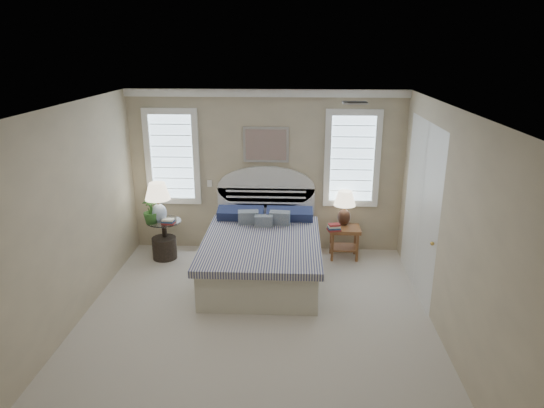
{
  "coord_description": "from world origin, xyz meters",
  "views": [
    {
      "loc": [
        0.47,
        -5.27,
        3.35
      ],
      "look_at": [
        0.17,
        1.0,
        1.29
      ],
      "focal_mm": 32.0,
      "sensor_mm": 36.0,
      "label": 1
    }
  ],
  "objects": [
    {
      "name": "wall_right",
      "position": [
        2.25,
        0.0,
        1.35
      ],
      "size": [
        0.02,
        5.0,
        2.7
      ],
      "primitive_type": "cube",
      "color": "beige",
      "rests_on": "floor"
    },
    {
      "name": "lamp_left",
      "position": [
        -1.7,
        2.0,
        1.03
      ],
      "size": [
        0.52,
        0.52,
        0.66
      ],
      "rotation": [
        0.0,
        0.0,
        0.35
      ],
      "color": "white",
      "rests_on": "side_table_left"
    },
    {
      "name": "window_right",
      "position": [
        1.4,
        2.48,
        1.6
      ],
      "size": [
        0.9,
        0.06,
        1.6
      ],
      "primitive_type": "cube",
      "color": "silver",
      "rests_on": "wall_back"
    },
    {
      "name": "closet_door",
      "position": [
        2.23,
        1.2,
        1.2
      ],
      "size": [
        0.02,
        1.8,
        2.4
      ],
      "primitive_type": "cube",
      "color": "silver",
      "rests_on": "floor"
    },
    {
      "name": "books_right",
      "position": [
        1.12,
        2.0,
        0.58
      ],
      "size": [
        0.23,
        0.18,
        0.11
      ],
      "rotation": [
        0.0,
        0.0,
        0.19
      ],
      "color": "maroon",
      "rests_on": "nightstand_right"
    },
    {
      "name": "bed",
      "position": [
        0.0,
        1.46,
        0.39
      ],
      "size": [
        1.72,
        2.28,
        1.47
      ],
      "color": "beige",
      "rests_on": "floor"
    },
    {
      "name": "potted_plant",
      "position": [
        -1.81,
        1.93,
        0.85
      ],
      "size": [
        0.26,
        0.26,
        0.45
      ],
      "primitive_type": "imported",
      "rotation": [
        0.0,
        0.0,
        -0.05
      ],
      "color": "#346A2A",
      "rests_on": "side_table_left"
    },
    {
      "name": "ceiling",
      "position": [
        0.0,
        0.0,
        2.7
      ],
      "size": [
        4.5,
        5.0,
        0.01
      ],
      "primitive_type": "cube",
      "color": "white",
      "rests_on": "wall_back"
    },
    {
      "name": "crown_molding",
      "position": [
        0.0,
        2.46,
        2.64
      ],
      "size": [
        4.5,
        0.08,
        0.12
      ],
      "primitive_type": "cube",
      "color": "white",
      "rests_on": "wall_back"
    },
    {
      "name": "hvac_vent",
      "position": [
        1.2,
        0.8,
        2.68
      ],
      "size": [
        0.3,
        0.2,
        0.02
      ],
      "primitive_type": "cube",
      "color": "#B2B2B2",
      "rests_on": "ceiling"
    },
    {
      "name": "wall_left",
      "position": [
        -2.25,
        0.0,
        1.35
      ],
      "size": [
        0.02,
        5.0,
        2.7
      ],
      "primitive_type": "cube",
      "color": "beige",
      "rests_on": "floor"
    },
    {
      "name": "books_left",
      "position": [
        -1.54,
        1.91,
        0.67
      ],
      "size": [
        0.2,
        0.15,
        0.08
      ],
      "rotation": [
        0.0,
        0.0,
        -0.02
      ],
      "color": "maroon",
      "rests_on": "side_table_left"
    },
    {
      "name": "side_table_left",
      "position": [
        -1.65,
        2.05,
        0.39
      ],
      "size": [
        0.56,
        0.56,
        0.63
      ],
      "color": "black",
      "rests_on": "floor"
    },
    {
      "name": "nightstand_right",
      "position": [
        1.3,
        2.15,
        0.39
      ],
      "size": [
        0.5,
        0.4,
        0.53
      ],
      "color": "brown",
      "rests_on": "floor"
    },
    {
      "name": "wall_back",
      "position": [
        0.0,
        2.5,
        1.35
      ],
      "size": [
        4.5,
        0.02,
        2.7
      ],
      "primitive_type": "cube",
      "color": "beige",
      "rests_on": "floor"
    },
    {
      "name": "switch_plate",
      "position": [
        -0.95,
        2.48,
        1.15
      ],
      "size": [
        0.08,
        0.01,
        0.12
      ],
      "primitive_type": "cube",
      "color": "white",
      "rests_on": "wall_back"
    },
    {
      "name": "floor",
      "position": [
        0.0,
        0.0,
        0.0
      ],
      "size": [
        4.5,
        5.0,
        0.01
      ],
      "primitive_type": "cube",
      "color": "#BBB0A0",
      "rests_on": "ground"
    },
    {
      "name": "floor_pot",
      "position": [
        -1.65,
        1.98,
        0.18
      ],
      "size": [
        0.49,
        0.49,
        0.36
      ],
      "primitive_type": "cylinder",
      "rotation": [
        0.0,
        0.0,
        0.27
      ],
      "color": "black",
      "rests_on": "floor"
    },
    {
      "name": "window_left",
      "position": [
        -1.55,
        2.48,
        1.6
      ],
      "size": [
        0.9,
        0.06,
        1.6
      ],
      "primitive_type": "cube",
      "color": "silver",
      "rests_on": "wall_back"
    },
    {
      "name": "painting",
      "position": [
        0.0,
        2.46,
        1.82
      ],
      "size": [
        0.74,
        0.04,
        0.58
      ],
      "primitive_type": "cube",
      "color": "silver",
      "rests_on": "wall_back"
    },
    {
      "name": "lamp_right",
      "position": [
        1.3,
        2.29,
        0.89
      ],
      "size": [
        0.41,
        0.41,
        0.58
      ],
      "rotation": [
        0.0,
        0.0,
        0.18
      ],
      "color": "black",
      "rests_on": "nightstand_right"
    }
  ]
}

